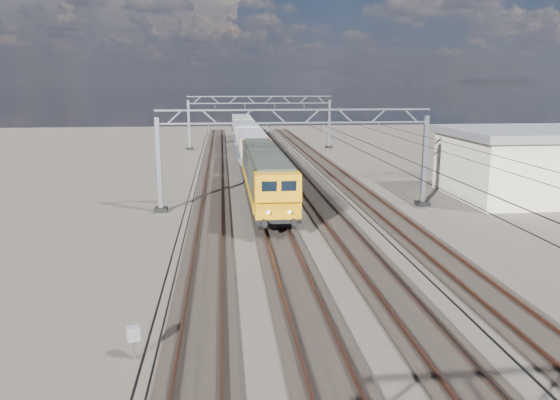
{
  "coord_description": "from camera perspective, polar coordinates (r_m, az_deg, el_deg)",
  "views": [
    {
      "loc": [
        -5.09,
        -34.02,
        8.94
      ],
      "look_at": [
        -1.92,
        -4.02,
        2.4
      ],
      "focal_mm": 35.0,
      "sensor_mm": 36.0,
      "label": 1
    }
  ],
  "objects": [
    {
      "name": "track_inner_east",
      "position": [
        35.86,
        5.57,
        -2.14
      ],
      "size": [
        2.6,
        140.0,
        0.3
      ],
      "color": "black",
      "rests_on": "ground"
    },
    {
      "name": "ground",
      "position": [
        35.54,
        2.4,
        -2.35
      ],
      "size": [
        160.0,
        160.0,
        0.0
      ],
      "primitive_type": "plane",
      "color": "#2B2620",
      "rests_on": "ground"
    },
    {
      "name": "track_outer_west",
      "position": [
        35.17,
        -7.32,
        -2.47
      ],
      "size": [
        2.6,
        140.0,
        0.3
      ],
      "color": "black",
      "rests_on": "ground"
    },
    {
      "name": "hopper_wagon_mid",
      "position": [
        72.24,
        -3.57,
        6.89
      ],
      "size": [
        3.38,
        13.0,
        3.25
      ],
      "color": "black",
      "rests_on": "ground"
    },
    {
      "name": "catenary_gantry_mid",
      "position": [
        38.69,
        1.59,
        4.75
      ],
      "size": [
        19.9,
        0.9,
        7.11
      ],
      "color": "gray",
      "rests_on": "ground"
    },
    {
      "name": "overhead_wires",
      "position": [
        42.45,
        0.88,
        7.92
      ],
      "size": [
        12.03,
        140.0,
        0.53
      ],
      "color": "black",
      "rests_on": "ground"
    },
    {
      "name": "locomotive",
      "position": [
        40.62,
        -1.59,
        2.86
      ],
      "size": [
        2.76,
        21.1,
        3.62
      ],
      "color": "black",
      "rests_on": "ground"
    },
    {
      "name": "track_outer_east",
      "position": [
        36.86,
        11.67,
        -1.94
      ],
      "size": [
        2.6,
        140.0,
        0.3
      ],
      "color": "black",
      "rests_on": "ground"
    },
    {
      "name": "catenary_gantry_far",
      "position": [
        74.36,
        -2.11,
        8.35
      ],
      "size": [
        19.9,
        0.9,
        7.11
      ],
      "color": "gray",
      "rests_on": "ground"
    },
    {
      "name": "track_loco",
      "position": [
        35.29,
        -0.81,
        -2.32
      ],
      "size": [
        2.6,
        140.0,
        0.3
      ],
      "color": "black",
      "rests_on": "ground"
    },
    {
      "name": "trackside_cabinet",
      "position": [
        18.93,
        -15.07,
        -13.45
      ],
      "size": [
        0.46,
        0.41,
        1.15
      ],
      "rotation": [
        0.0,
        0.0,
        0.38
      ],
      "color": "gray",
      "rests_on": "ground"
    },
    {
      "name": "hopper_wagon_third",
      "position": [
        86.37,
        -3.99,
        7.75
      ],
      "size": [
        3.38,
        13.0,
        3.25
      ],
      "color": "black",
      "rests_on": "ground"
    },
    {
      "name": "hopper_wagon_lead",
      "position": [
        58.13,
        -2.95,
        5.59
      ],
      "size": [
        3.38,
        13.0,
        3.25
      ],
      "color": "black",
      "rests_on": "ground"
    }
  ]
}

